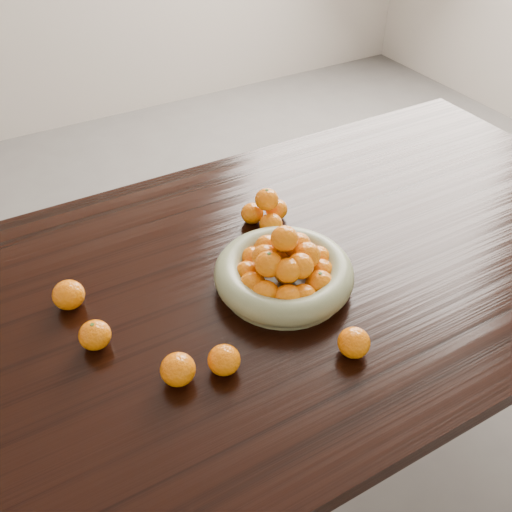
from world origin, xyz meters
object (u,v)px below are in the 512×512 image
loose_orange_0 (95,335)px  orange_pyramid (267,211)px  dining_table (265,303)px  fruit_bowl (285,271)px

loose_orange_0 → orange_pyramid: bearing=20.4°
dining_table → fruit_bowl: fruit_bowl is taller
dining_table → fruit_bowl: size_ratio=6.67×
orange_pyramid → dining_table: bearing=-121.2°
dining_table → loose_orange_0: 0.41m
fruit_bowl → loose_orange_0: fruit_bowl is taller
fruit_bowl → orange_pyramid: 0.23m
fruit_bowl → loose_orange_0: bearing=175.5°
orange_pyramid → loose_orange_0: bearing=-159.6°
dining_table → orange_pyramid: bearing=58.8°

